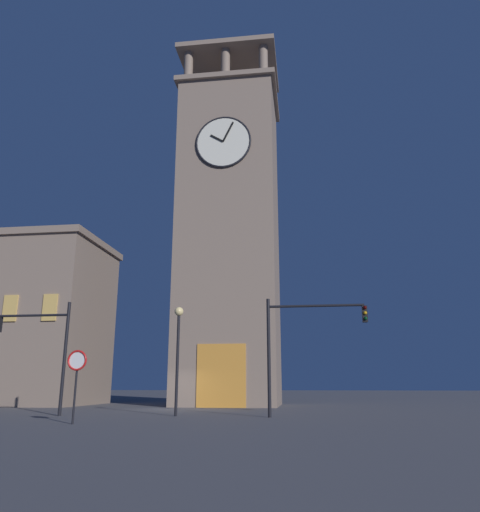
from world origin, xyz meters
TOP-DOWN VIEW (x-y plane):
  - ground_plane at (0.00, 0.00)m, footprint 200.00×200.00m
  - clocktower at (-2.36, -5.38)m, footprint 7.71×7.19m
  - adjacent_wing_building at (14.79, -4.78)m, footprint 14.68×8.39m
  - traffic_signal_near at (5.09, 6.91)m, footprint 3.86×0.41m
  - traffic_signal_mid at (-7.68, 6.73)m, footprint 4.64×0.41m
  - street_lamp at (-1.67, 6.39)m, footprint 0.44×0.44m
  - no_horn_sign at (0.90, 11.57)m, footprint 0.78×0.14m

SIDE VIEW (x-z plane):
  - ground_plane at x=0.00m, z-range 0.00..0.00m
  - no_horn_sign at x=0.90m, z-range 0.76..3.47m
  - traffic_signal_near at x=5.09m, z-range 0.83..6.23m
  - street_lamp at x=-1.67m, z-range 1.01..6.13m
  - traffic_signal_mid at x=-7.68m, z-range 1.00..6.37m
  - adjacent_wing_building at x=14.79m, z-range 0.02..12.19m
  - clocktower at x=-2.36m, z-range -2.11..27.24m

